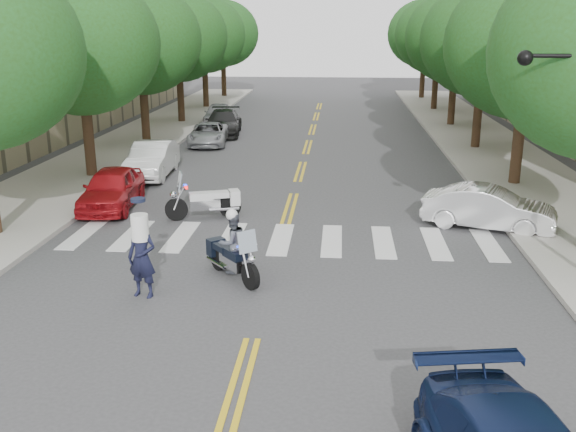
# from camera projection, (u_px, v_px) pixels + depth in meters

# --- Properties ---
(ground) EXTENTS (140.00, 140.00, 0.00)m
(ground) POSITION_uv_depth(u_px,v_px,m) (252.00, 339.00, 13.33)
(ground) COLOR #38383A
(ground) RESTS_ON ground
(sidewalk_left) EXTENTS (5.00, 60.00, 0.15)m
(sidewalk_left) POSITION_uv_depth(u_px,v_px,m) (134.00, 143.00, 35.07)
(sidewalk_left) COLOR #9E9991
(sidewalk_left) RESTS_ON ground
(sidewalk_right) EXTENTS (5.00, 60.00, 0.15)m
(sidewalk_right) POSITION_uv_depth(u_px,v_px,m) (488.00, 148.00, 33.58)
(sidewalk_right) COLOR #9E9991
(sidewalk_right) RESTS_ON ground
(tree_l_1) EXTENTS (6.40, 6.40, 8.45)m
(tree_l_1) POSITION_uv_depth(u_px,v_px,m) (80.00, 44.00, 25.80)
(tree_l_1) COLOR #382316
(tree_l_1) RESTS_ON ground
(tree_l_2) EXTENTS (6.40, 6.40, 8.45)m
(tree_l_2) POSITION_uv_depth(u_px,v_px,m) (140.00, 39.00, 33.44)
(tree_l_2) COLOR #382316
(tree_l_2) RESTS_ON ground
(tree_l_3) EXTENTS (6.40, 6.40, 8.45)m
(tree_l_3) POSITION_uv_depth(u_px,v_px,m) (178.00, 37.00, 41.08)
(tree_l_3) COLOR #382316
(tree_l_3) RESTS_ON ground
(tree_l_4) EXTENTS (6.40, 6.40, 8.45)m
(tree_l_4) POSITION_uv_depth(u_px,v_px,m) (204.00, 35.00, 48.72)
(tree_l_4) COLOR #382316
(tree_l_4) RESTS_ON ground
(tree_l_5) EXTENTS (6.40, 6.40, 8.45)m
(tree_l_5) POSITION_uv_depth(u_px,v_px,m) (223.00, 33.00, 56.36)
(tree_l_5) COLOR #382316
(tree_l_5) RESTS_ON ground
(tree_r_1) EXTENTS (6.40, 6.40, 8.45)m
(tree_r_1) POSITION_uv_depth(u_px,v_px,m) (528.00, 45.00, 24.43)
(tree_r_1) COLOR #382316
(tree_r_1) RESTS_ON ground
(tree_r_2) EXTENTS (6.40, 6.40, 8.45)m
(tree_r_2) POSITION_uv_depth(u_px,v_px,m) (484.00, 40.00, 32.07)
(tree_r_2) COLOR #382316
(tree_r_2) RESTS_ON ground
(tree_r_3) EXTENTS (6.40, 6.40, 8.45)m
(tree_r_3) POSITION_uv_depth(u_px,v_px,m) (457.00, 37.00, 39.71)
(tree_r_3) COLOR #382316
(tree_r_3) RESTS_ON ground
(tree_r_4) EXTENTS (6.40, 6.40, 8.45)m
(tree_r_4) POSITION_uv_depth(u_px,v_px,m) (438.00, 35.00, 47.35)
(tree_r_4) COLOR #382316
(tree_r_4) RESTS_ON ground
(tree_r_5) EXTENTS (6.40, 6.40, 8.45)m
(tree_r_5) POSITION_uv_depth(u_px,v_px,m) (425.00, 34.00, 54.99)
(tree_r_5) COLOR #382316
(tree_r_5) RESTS_ON ground
(motorcycle_police) EXTENTS (1.65, 1.93, 1.86)m
(motorcycle_police) POSITION_uv_depth(u_px,v_px,m) (232.00, 247.00, 16.34)
(motorcycle_police) COLOR black
(motorcycle_police) RESTS_ON ground
(motorcycle_parked) EXTENTS (2.48, 1.17, 1.65)m
(motorcycle_parked) POSITION_uv_depth(u_px,v_px,m) (210.00, 202.00, 21.54)
(motorcycle_parked) COLOR black
(motorcycle_parked) RESTS_ON ground
(officer_standing) EXTENTS (0.80, 0.62, 1.97)m
(officer_standing) POSITION_uv_depth(u_px,v_px,m) (142.00, 258.00, 15.19)
(officer_standing) COLOR black
(officer_standing) RESTS_ON ground
(convertible) EXTENTS (4.35, 2.73, 1.35)m
(convertible) POSITION_uv_depth(u_px,v_px,m) (489.00, 208.00, 20.40)
(convertible) COLOR white
(convertible) RESTS_ON ground
(parked_car_a) EXTENTS (2.03, 4.35, 1.44)m
(parked_car_a) POSITION_uv_depth(u_px,v_px,m) (112.00, 188.00, 22.69)
(parked_car_a) COLOR #A31117
(parked_car_a) RESTS_ON ground
(parked_car_b) EXTENTS (1.79, 4.57, 1.48)m
(parked_car_b) POSITION_uv_depth(u_px,v_px,m) (152.00, 160.00, 27.46)
(parked_car_b) COLOR white
(parked_car_b) RESTS_ON ground
(parked_car_c) EXTENTS (2.35, 4.43, 1.19)m
(parked_car_c) POSITION_uv_depth(u_px,v_px,m) (208.00, 134.00, 34.79)
(parked_car_c) COLOR gray
(parked_car_c) RESTS_ON ground
(parked_car_d) EXTENTS (2.50, 5.15, 1.45)m
(parked_car_d) POSITION_uv_depth(u_px,v_px,m) (223.00, 123.00, 37.98)
(parked_car_d) COLOR black
(parked_car_d) RESTS_ON ground
(parked_car_e) EXTENTS (1.83, 4.11, 1.37)m
(parked_car_e) POSITION_uv_depth(u_px,v_px,m) (218.00, 114.00, 42.04)
(parked_car_e) COLOR gray
(parked_car_e) RESTS_ON ground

